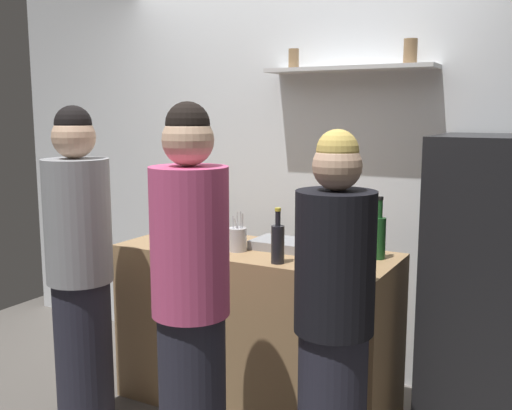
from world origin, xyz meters
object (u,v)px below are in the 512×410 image
object	(u,v)px
refrigerator	(497,291)
person_pink_top	(191,303)
wine_bottle_green_glass	(379,236)
wine_bottle_amber_glass	(351,237)
utensil_holder	(237,239)
person_grey_hoodie	(80,273)
person_blonde	(334,323)
baking_pan	(284,244)
water_bottle_plastic	(345,251)
wine_bottle_dark_glass	(278,242)

from	to	relation	value
refrigerator	person_pink_top	xyz separation A→B (m)	(-1.12, -1.10, 0.08)
wine_bottle_green_glass	wine_bottle_amber_glass	bearing A→B (deg)	-157.73
utensil_holder	wine_bottle_green_glass	size ratio (longest dim) A/B	0.68
wine_bottle_green_glass	person_grey_hoodie	bearing A→B (deg)	-150.97
utensil_holder	wine_bottle_amber_glass	bearing A→B (deg)	13.53
person_blonde	utensil_holder	bearing A→B (deg)	-42.12
baking_pan	wine_bottle_green_glass	world-z (taller)	wine_bottle_green_glass
refrigerator	wine_bottle_green_glass	size ratio (longest dim) A/B	4.79
baking_pan	water_bottle_plastic	xyz separation A→B (m)	(0.45, -0.25, 0.07)
utensil_holder	person_blonde	bearing A→B (deg)	-32.34
person_blonde	refrigerator	bearing A→B (deg)	-132.23
person_pink_top	person_grey_hoodie	bearing A→B (deg)	-89.80
wine_bottle_dark_glass	wine_bottle_amber_glass	bearing A→B (deg)	43.94
water_bottle_plastic	wine_bottle_dark_glass	bearing A→B (deg)	-170.82
baking_pan	refrigerator	bearing A→B (deg)	11.33
water_bottle_plastic	refrigerator	bearing A→B (deg)	35.80
wine_bottle_dark_glass	person_blonde	xyz separation A→B (m)	(0.44, -0.34, -0.24)
baking_pan	person_pink_top	world-z (taller)	person_pink_top
utensil_holder	person_pink_top	xyz separation A→B (m)	(0.18, -0.71, -0.13)
utensil_holder	person_blonde	distance (m)	0.91
baking_pan	person_grey_hoodie	distance (m)	1.11
wine_bottle_dark_glass	wine_bottle_amber_glass	distance (m)	0.40
refrigerator	water_bottle_plastic	distance (m)	0.83
wine_bottle_green_glass	person_blonde	world-z (taller)	person_blonde
baking_pan	wine_bottle_dark_glass	size ratio (longest dim) A/B	1.20
person_pink_top	person_blonde	size ratio (longest dim) A/B	1.07
wine_bottle_green_glass	person_grey_hoodie	size ratio (longest dim) A/B	0.19
wine_bottle_dark_glass	person_grey_hoodie	distance (m)	1.05
refrigerator	person_pink_top	world-z (taller)	person_pink_top
water_bottle_plastic	person_blonde	bearing A→B (deg)	-75.90
person_grey_hoodie	baking_pan	bearing A→B (deg)	23.81
wine_bottle_amber_glass	person_blonde	size ratio (longest dim) A/B	0.19
utensil_holder	person_grey_hoodie	size ratio (longest dim) A/B	0.13
wine_bottle_green_glass	wine_bottle_dark_glass	size ratio (longest dim) A/B	1.15
baking_pan	person_blonde	distance (m)	0.86
wine_bottle_dark_glass	person_blonde	distance (m)	0.60
refrigerator	wine_bottle_amber_glass	world-z (taller)	refrigerator
person_blonde	person_grey_hoodie	bearing A→B (deg)	-6.43
utensil_holder	wine_bottle_dark_glass	world-z (taller)	wine_bottle_dark_glass
person_grey_hoodie	person_pink_top	bearing A→B (deg)	-28.19
utensil_holder	baking_pan	bearing A→B (deg)	39.85
refrigerator	wine_bottle_dark_glass	world-z (taller)	refrigerator
wine_bottle_amber_glass	wine_bottle_green_glass	bearing A→B (deg)	22.27
wine_bottle_dark_glass	refrigerator	bearing A→B (deg)	27.91
wine_bottle_amber_glass	person_grey_hoodie	xyz separation A→B (m)	(-1.23, -0.70, -0.18)
baking_pan	wine_bottle_amber_glass	xyz separation A→B (m)	(0.40, -0.02, 0.09)
wine_bottle_amber_glass	water_bottle_plastic	size ratio (longest dim) A/B	1.44
refrigerator	utensil_holder	xyz separation A→B (m)	(-1.30, -0.39, 0.21)
water_bottle_plastic	person_pink_top	xyz separation A→B (m)	(-0.47, -0.63, -0.16)
baking_pan	utensil_holder	xyz separation A→B (m)	(-0.20, -0.17, 0.04)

